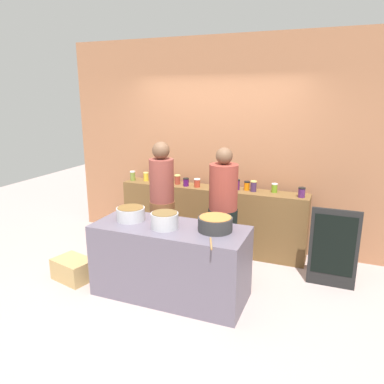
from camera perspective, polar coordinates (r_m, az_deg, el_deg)
name	(u,v)px	position (r m, az deg, el deg)	size (l,w,h in m)	color
ground	(181,282)	(4.62, -1.66, -13.74)	(12.00, 12.00, 0.00)	#AA9591
storefront_wall	(220,144)	(5.46, 4.34, 7.34)	(4.80, 0.12, 3.00)	#9F6746
display_shelf	(211,219)	(5.38, 2.98, -4.12)	(2.70, 0.36, 0.93)	brown
prep_table	(170,261)	(4.19, -3.37, -10.62)	(1.70, 0.70, 0.82)	#5D5666
preserve_jar_0	(133,176)	(5.72, -9.14, 2.49)	(0.08, 0.08, 0.15)	olive
preserve_jar_1	(146,177)	(5.68, -7.12, 2.38)	(0.08, 0.08, 0.13)	gold
preserve_jar_2	(152,179)	(5.53, -6.17, 2.03)	(0.07, 0.07, 0.12)	gold
preserve_jar_3	(164,178)	(5.52, -4.29, 2.14)	(0.07, 0.07, 0.14)	red
preserve_jar_4	(177,180)	(5.43, -2.27, 1.94)	(0.09, 0.09, 0.14)	#933727
preserve_jar_5	(186,182)	(5.31, -0.93, 1.55)	(0.08, 0.08, 0.12)	#461258
preserve_jar_6	(197,183)	(5.25, 0.79, 1.42)	(0.09, 0.09, 0.12)	#AB3825
preserve_jar_7	(214,183)	(5.25, 3.44, 1.47)	(0.09, 0.09, 0.14)	#34601F
preserve_jar_8	(226,185)	(5.16, 5.24, 1.06)	(0.08, 0.08, 0.11)	gold
preserve_jar_9	(237,185)	(5.14, 6.89, 1.14)	(0.09, 0.09, 0.14)	#4F1A53
preserve_jar_10	(247,186)	(5.14, 8.47, 0.98)	(0.08, 0.08, 0.13)	orange
preserve_jar_11	(254,186)	(5.08, 9.48, 0.89)	(0.08, 0.08, 0.15)	#3E274C
preserve_jar_12	(274,188)	(5.09, 12.61, 0.62)	(0.08, 0.08, 0.12)	olive
preserve_jar_13	(302,192)	(4.93, 16.57, -0.05)	(0.09, 0.09, 0.13)	#4F215A
cooking_pot_left	(131,214)	(4.26, -9.44, -3.34)	(0.32, 0.32, 0.15)	#B7B7BC
cooking_pot_center	(165,220)	(3.97, -4.25, -4.39)	(0.30, 0.30, 0.17)	#B7B7BC
cooking_pot_right	(215,224)	(3.89, 3.61, -4.93)	(0.36, 0.36, 0.15)	#2D2D2D
wooden_spoon	(211,243)	(3.57, 2.96, -7.95)	(0.02, 0.02, 0.28)	#9E703D
cook_with_tongs	(162,211)	(4.77, -4.61, -2.92)	(0.32, 0.32, 1.65)	brown
cook_in_cap	(223,221)	(4.47, 4.77, -4.48)	(0.35, 0.35, 1.63)	black
bread_crate	(73,269)	(4.86, -17.85, -11.27)	(0.47, 0.33, 0.26)	tan
chalkboard_sign	(333,248)	(4.63, 21.00, -8.13)	(0.55, 0.05, 0.95)	black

